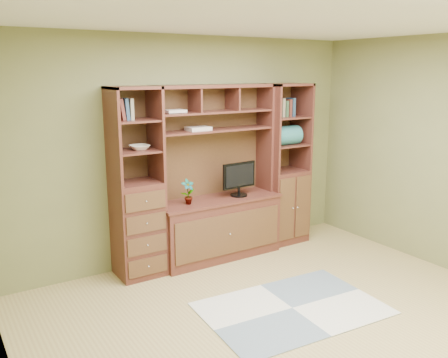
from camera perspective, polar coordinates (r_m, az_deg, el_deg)
room at (r=3.97m, az=9.45°, el=-0.44°), size 4.60×4.10×2.64m
center_hutch at (r=5.53m, az=-0.69°, el=0.61°), size 1.54×0.53×2.05m
left_tower at (r=5.13m, az=-10.48°, el=-0.59°), size 0.50×0.45×2.05m
right_tower at (r=6.15m, az=7.27°, el=1.76°), size 0.55×0.45×2.05m
rug at (r=4.70m, az=8.21°, el=-15.15°), size 1.75×1.23×0.01m
monitor at (r=5.65m, az=1.82°, el=0.72°), size 0.47×0.24×0.56m
orchid at (r=5.34m, az=-4.36°, el=-1.55°), size 0.15×0.10×0.29m
magazines at (r=5.42m, az=-3.13°, el=6.08°), size 0.26×0.19×0.04m
bowl at (r=5.07m, az=-10.13°, el=3.77°), size 0.21×0.21×0.05m
blanket_teal at (r=6.02m, az=7.28°, el=5.22°), size 0.41×0.24×0.24m
blanket_red at (r=6.19m, az=7.27°, el=5.30°), size 0.38×0.21×0.21m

